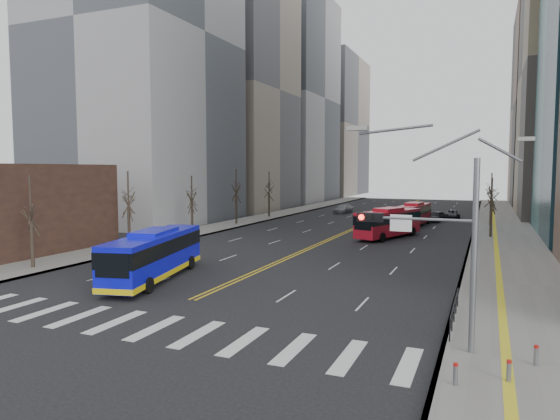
% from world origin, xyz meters
% --- Properties ---
extents(ground, '(220.00, 220.00, 0.00)m').
position_xyz_m(ground, '(0.00, 0.00, 0.00)').
color(ground, black).
extents(sidewalk_right, '(7.00, 130.00, 0.15)m').
position_xyz_m(sidewalk_right, '(17.50, 45.00, 0.07)').
color(sidewalk_right, gray).
rests_on(sidewalk_right, ground).
extents(sidewalk_left, '(5.00, 130.00, 0.15)m').
position_xyz_m(sidewalk_left, '(-16.50, 45.00, 0.07)').
color(sidewalk_left, gray).
rests_on(sidewalk_left, ground).
extents(crosswalk, '(26.70, 4.00, 0.01)m').
position_xyz_m(crosswalk, '(0.00, 0.00, 0.01)').
color(crosswalk, silver).
rests_on(crosswalk, ground).
extents(centerline, '(0.55, 100.00, 0.01)m').
position_xyz_m(centerline, '(0.00, 55.00, 0.01)').
color(centerline, gold).
rests_on(centerline, ground).
extents(office_towers, '(83.00, 134.00, 58.00)m').
position_xyz_m(office_towers, '(0.12, 68.51, 23.92)').
color(office_towers, '#9A999C').
rests_on(office_towers, ground).
extents(signal_mast, '(5.37, 0.37, 9.39)m').
position_xyz_m(signal_mast, '(13.77, 2.00, 4.86)').
color(signal_mast, slate).
rests_on(signal_mast, ground).
extents(pedestrian_railing, '(0.06, 6.06, 1.02)m').
position_xyz_m(pedestrian_railing, '(14.30, 6.00, 0.82)').
color(pedestrian_railing, black).
rests_on(pedestrian_railing, sidewalk_right).
extents(bollards, '(2.87, 3.17, 0.78)m').
position_xyz_m(bollards, '(16.27, -0.17, 0.55)').
color(bollards, slate).
rests_on(bollards, sidewalk_right).
extents(street_trees, '(35.20, 47.20, 7.60)m').
position_xyz_m(street_trees, '(-7.18, 34.55, 4.87)').
color(street_trees, black).
rests_on(street_trees, ground).
extents(blue_bus, '(5.12, 12.02, 3.43)m').
position_xyz_m(blue_bus, '(-5.32, 8.70, 1.80)').
color(blue_bus, '#0E11DB').
rests_on(blue_bus, ground).
extents(red_bus_near, '(5.72, 10.62, 3.32)m').
position_xyz_m(red_bus_near, '(5.61, 35.77, 1.85)').
color(red_bus_near, red).
rests_on(red_bus_near, ground).
extents(red_bus_far, '(3.41, 10.01, 3.15)m').
position_xyz_m(red_bus_far, '(6.61, 48.63, 1.76)').
color(red_bus_far, red).
rests_on(red_bus_far, ground).
extents(car_white, '(2.23, 4.12, 1.29)m').
position_xyz_m(car_white, '(-12.50, 16.14, 0.64)').
color(car_white, white).
rests_on(car_white, ground).
extents(car_dark_mid, '(2.76, 4.85, 1.56)m').
position_xyz_m(car_dark_mid, '(8.77, 55.56, 0.78)').
color(car_dark_mid, black).
rests_on(car_dark_mid, ground).
extents(car_silver, '(2.75, 5.44, 1.51)m').
position_xyz_m(car_silver, '(-7.37, 64.04, 0.76)').
color(car_silver, gray).
rests_on(car_silver, ground).
extents(car_dark_far, '(2.34, 4.75, 1.30)m').
position_xyz_m(car_dark_far, '(10.71, 61.09, 0.65)').
color(car_dark_far, black).
rests_on(car_dark_far, ground).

